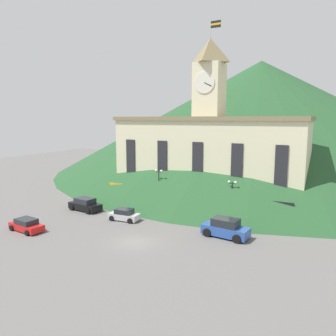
{
  "coord_description": "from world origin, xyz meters",
  "views": [
    {
      "loc": [
        18.28,
        -27.46,
        12.89
      ],
      "look_at": [
        0.0,
        7.37,
        6.91
      ],
      "focal_mm": 35.0,
      "sensor_mm": 36.0,
      "label": 1
    }
  ],
  "objects_px": {
    "car_red_sedan": "(26,225)",
    "street_lamp_right": "(159,179)",
    "street_lamp_center": "(232,190)",
    "pedestrian": "(199,209)",
    "car_black_suv": "(85,205)",
    "car_blue_van": "(226,229)",
    "car_silver_hatch": "(124,215)"
  },
  "relations": [
    {
      "from": "car_blue_van",
      "to": "car_red_sedan",
      "type": "distance_m",
      "value": 22.75
    },
    {
      "from": "street_lamp_center",
      "to": "pedestrian",
      "type": "xyz_separation_m",
      "value": [
        -3.6,
        -2.73,
        -2.41
      ]
    },
    {
      "from": "pedestrian",
      "to": "street_lamp_right",
      "type": "bearing_deg",
      "value": -32.46
    },
    {
      "from": "car_blue_van",
      "to": "car_red_sedan",
      "type": "relative_size",
      "value": 1.16
    },
    {
      "from": "street_lamp_center",
      "to": "pedestrian",
      "type": "bearing_deg",
      "value": -142.78
    },
    {
      "from": "street_lamp_right",
      "to": "street_lamp_center",
      "type": "bearing_deg",
      "value": -0.0
    },
    {
      "from": "car_black_suv",
      "to": "car_silver_hatch",
      "type": "relative_size",
      "value": 1.27
    },
    {
      "from": "street_lamp_right",
      "to": "car_silver_hatch",
      "type": "distance_m",
      "value": 9.31
    },
    {
      "from": "street_lamp_right",
      "to": "street_lamp_center",
      "type": "distance_m",
      "value": 11.25
    },
    {
      "from": "car_black_suv",
      "to": "pedestrian",
      "type": "xyz_separation_m",
      "value": [
        15.31,
        4.88,
        0.19
      ]
    },
    {
      "from": "car_blue_van",
      "to": "car_silver_hatch",
      "type": "xyz_separation_m",
      "value": [
        -13.3,
        -0.23,
        -0.27
      ]
    },
    {
      "from": "street_lamp_center",
      "to": "car_red_sedan",
      "type": "xyz_separation_m",
      "value": [
        -19.09,
        -17.28,
        -2.76
      ]
    },
    {
      "from": "street_lamp_center",
      "to": "car_silver_hatch",
      "type": "xyz_separation_m",
      "value": [
        -11.41,
        -8.75,
        -2.74
      ]
    },
    {
      "from": "car_blue_van",
      "to": "car_black_suv",
      "type": "height_order",
      "value": "car_blue_van"
    },
    {
      "from": "street_lamp_right",
      "to": "car_blue_van",
      "type": "height_order",
      "value": "street_lamp_right"
    },
    {
      "from": "street_lamp_center",
      "to": "car_black_suv",
      "type": "xyz_separation_m",
      "value": [
        -18.91,
        -7.61,
        -2.6
      ]
    },
    {
      "from": "street_lamp_right",
      "to": "car_red_sedan",
      "type": "relative_size",
      "value": 1.18
    },
    {
      "from": "street_lamp_right",
      "to": "pedestrian",
      "type": "relative_size",
      "value": 2.86
    },
    {
      "from": "car_red_sedan",
      "to": "pedestrian",
      "type": "distance_m",
      "value": 21.26
    },
    {
      "from": "car_red_sedan",
      "to": "street_lamp_right",
      "type": "bearing_deg",
      "value": -108.71
    },
    {
      "from": "car_blue_van",
      "to": "street_lamp_center",
      "type": "bearing_deg",
      "value": 108.94
    },
    {
      "from": "street_lamp_right",
      "to": "car_black_suv",
      "type": "xyz_separation_m",
      "value": [
        -7.67,
        -7.61,
        -3.03
      ]
    },
    {
      "from": "car_black_suv",
      "to": "car_red_sedan",
      "type": "relative_size",
      "value": 1.12
    },
    {
      "from": "car_silver_hatch",
      "to": "car_black_suv",
      "type": "bearing_deg",
      "value": 166.83
    },
    {
      "from": "car_blue_van",
      "to": "car_black_suv",
      "type": "xyz_separation_m",
      "value": [
        -20.8,
        0.91,
        -0.13
      ]
    },
    {
      "from": "car_blue_van",
      "to": "pedestrian",
      "type": "height_order",
      "value": "car_blue_van"
    },
    {
      "from": "car_silver_hatch",
      "to": "pedestrian",
      "type": "distance_m",
      "value": 9.87
    },
    {
      "from": "car_red_sedan",
      "to": "pedestrian",
      "type": "bearing_deg",
      "value": -131.07
    },
    {
      "from": "car_silver_hatch",
      "to": "pedestrian",
      "type": "xyz_separation_m",
      "value": [
        7.81,
        6.02,
        0.33
      ]
    },
    {
      "from": "car_black_suv",
      "to": "street_lamp_right",
      "type": "bearing_deg",
      "value": 51.53
    },
    {
      "from": "street_lamp_center",
      "to": "pedestrian",
      "type": "height_order",
      "value": "street_lamp_center"
    },
    {
      "from": "street_lamp_center",
      "to": "car_red_sedan",
      "type": "height_order",
      "value": "street_lamp_center"
    }
  ]
}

